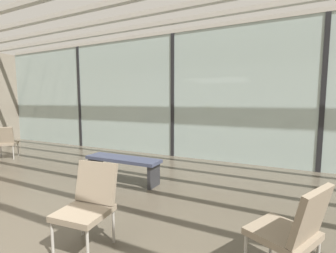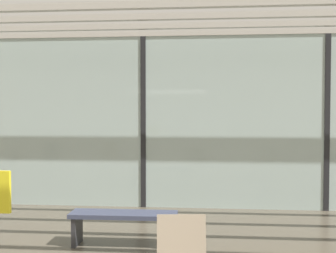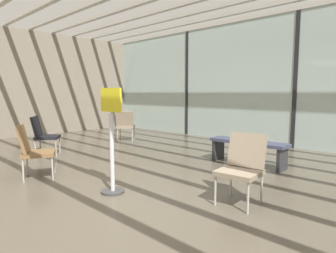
{
  "view_description": "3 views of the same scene",
  "coord_description": "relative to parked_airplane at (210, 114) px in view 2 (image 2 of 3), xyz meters",
  "views": [
    {
      "loc": [
        2.79,
        -0.79,
        1.53
      ],
      "look_at": [
        -1.0,
        6.92,
        0.62
      ],
      "focal_mm": 25.34,
      "sensor_mm": 36.0,
      "label": 1
    },
    {
      "loc": [
        1.2,
        -2.93,
        1.89
      ],
      "look_at": [
        0.23,
        8.07,
        1.49
      ],
      "focal_mm": 44.64,
      "sensor_mm": 36.0,
      "label": 2
    },
    {
      "loc": [
        2.8,
        -2.2,
        1.38
      ],
      "look_at": [
        -1.43,
        2.14,
        0.67
      ],
      "focal_mm": 31.17,
      "sensor_mm": 36.0,
      "label": 3
    }
  ],
  "objects": [
    {
      "name": "glass_curtain_wall",
      "position": [
        -1.38,
        -6.25,
        -0.13
      ],
      "size": [
        14.0,
        0.08,
        3.35
      ],
      "primitive_type": "cube",
      "color": "#A3B7B2",
      "rests_on": "ground"
    },
    {
      "name": "window_mullion_1",
      "position": [
        -1.38,
        -6.25,
        -0.13
      ],
      "size": [
        0.1,
        0.12,
        3.35
      ],
      "primitive_type": "cube",
      "color": "black",
      "rests_on": "ground"
    },
    {
      "name": "window_mullion_2",
      "position": [
        2.12,
        -6.25,
        -0.13
      ],
      "size": [
        0.1,
        0.12,
        3.35
      ],
      "primitive_type": "cube",
      "color": "black",
      "rests_on": "ground"
    },
    {
      "name": "parked_airplane",
      "position": [
        0.0,
        0.0,
        0.0
      ],
      "size": [
        14.38,
        3.61,
        3.61
      ],
      "color": "silver",
      "rests_on": "ground"
    },
    {
      "name": "waiting_bench",
      "position": [
        -1.31,
        -8.66,
        -1.44
      ],
      "size": [
        1.5,
        0.41,
        0.47
      ],
      "rotation": [
        0.0,
        0.0,
        0.01
      ],
      "color": "#33384C",
      "rests_on": "ground"
    }
  ]
}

